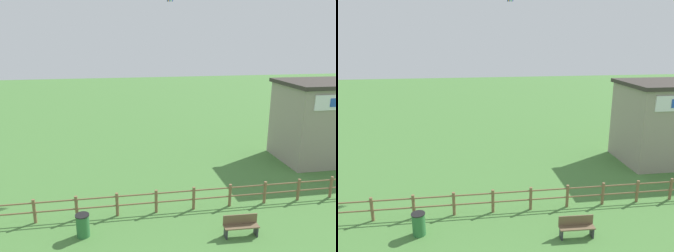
{
  "view_description": "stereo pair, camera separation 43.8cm",
  "coord_description": "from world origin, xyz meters",
  "views": [
    {
      "loc": [
        -2.64,
        -5.84,
        7.94
      ],
      "look_at": [
        0.0,
        9.75,
        3.6
      ],
      "focal_mm": 35.0,
      "sensor_mm": 36.0,
      "label": 1
    },
    {
      "loc": [
        -2.21,
        -5.91,
        7.94
      ],
      "look_at": [
        0.0,
        9.75,
        3.6
      ],
      "focal_mm": 35.0,
      "sensor_mm": 36.0,
      "label": 2
    }
  ],
  "objects": [
    {
      "name": "wooden_fence",
      "position": [
        0.0,
        7.75,
        0.63
      ],
      "size": [
        19.83,
        0.14,
        1.13
      ],
      "color": "brown",
      "rests_on": "ground_plane"
    },
    {
      "name": "trash_bin",
      "position": [
        -4.1,
        6.37,
        0.49
      ],
      "size": [
        0.57,
        0.57,
        0.98
      ],
      "color": "#2D6B38",
      "rests_on": "ground_plane"
    },
    {
      "name": "park_bench_near_fence",
      "position": [
        2.28,
        5.35,
        0.47
      ],
      "size": [
        1.46,
        0.45,
        0.89
      ],
      "color": "brown",
      "rests_on": "ground_plane"
    }
  ]
}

